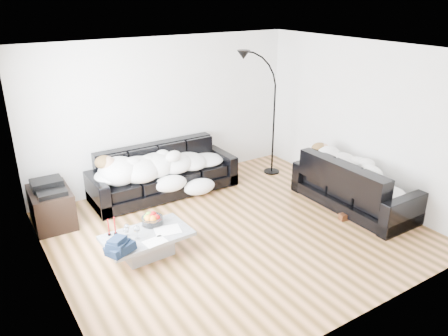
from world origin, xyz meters
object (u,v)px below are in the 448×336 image
wine_glass_c (137,233)px  candle_right (115,226)px  wine_glass_a (127,230)px  sofa_back (164,171)px  floor_lamp (274,120)px  sleeper_right (356,171)px  fruit_bowl (152,218)px  candle_left (109,228)px  coffee_table (148,245)px  shoes (348,213)px  wine_glass_b (126,233)px  av_cabinet (52,207)px  sleeper_back (164,160)px  sofa_right (354,184)px  stereo (48,186)px

wine_glass_c → candle_right: candle_right is taller
wine_glass_a → candle_right: size_ratio=0.67×
sofa_back → floor_lamp: floor_lamp is taller
sleeper_right → fruit_bowl: bearing=78.2°
sofa_back → wine_glass_a: bearing=-129.0°
wine_glass_c → wine_glass_a: bearing=118.5°
fruit_bowl → sofa_back: bearing=59.4°
candle_left → floor_lamp: 3.86m
sleeper_right → coffee_table: bearing=82.2°
wine_glass_a → candle_left: (-0.20, 0.13, 0.03)m
sleeper_right → shoes: sleeper_right is taller
fruit_bowl → floor_lamp: 3.32m
wine_glass_b → av_cabinet: 1.68m
sleeper_back → coffee_table: size_ratio=1.88×
fruit_bowl → candle_right: 0.52m
coffee_table → fruit_bowl: fruit_bowl is taller
wine_glass_c → sofa_right: bearing=-6.7°
sofa_back → sleeper_back: sleeper_back is taller
wine_glass_b → floor_lamp: bearing=21.7°
sleeper_back → wine_glass_c: size_ratio=11.26×
floor_lamp → sofa_right: bearing=-108.3°
fruit_bowl → av_cabinet: 1.73m
candle_right → floor_lamp: 3.79m
sleeper_back → stereo: 1.90m
candle_right → stereo: 1.47m
wine_glass_a → shoes: wine_glass_a is taller
sleeper_back → wine_glass_a: size_ratio=12.68×
wine_glass_a → av_cabinet: av_cabinet is taller
wine_glass_a → fruit_bowl: bearing=14.8°
sleeper_right → stereo: bearing=64.4°
coffee_table → sofa_right: bearing=-7.8°
sofa_back → wine_glass_c: sofa_back is taller
floor_lamp → sleeper_back: bearing=150.1°
sofa_right → coffee_table: (-3.40, 0.47, -0.25)m
shoes → floor_lamp: bearing=109.3°
wine_glass_a → wine_glass_c: 0.17m
sofa_right → coffee_table: 3.44m
wine_glass_a → shoes: bearing=-12.8°
sofa_back → wine_glass_c: 2.08m
sofa_back → coffee_table: size_ratio=2.23×
sleeper_back → wine_glass_b: (-1.30, -1.59, -0.22)m
wine_glass_c → sofa_back: bearing=55.4°
sleeper_right → floor_lamp: floor_lamp is taller
wine_glass_a → av_cabinet: (-0.63, 1.48, -0.13)m
shoes → av_cabinet: 4.56m
sleeper_back → sleeper_right: 3.15m
candle_left → sleeper_right: bearing=-10.4°
wine_glass_a → candle_left: candle_left is taller
wine_glass_c → candle_left: 0.40m
av_cabinet → wine_glass_a: bearing=-64.9°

